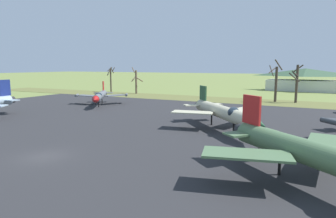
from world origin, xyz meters
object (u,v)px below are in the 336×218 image
at_px(jet_fighter_rear_center, 224,112).
at_px(info_placard_rear_center, 259,149).
at_px(jet_fighter_rear_left, 100,96).
at_px(jet_fighter_rear_right, 321,156).
at_px(visitor_building, 305,80).

xyz_separation_m(jet_fighter_rear_center, info_placard_rear_center, (5.76, -8.54, -1.77)).
relative_size(jet_fighter_rear_left, jet_fighter_rear_right, 0.87).
relative_size(info_placard_rear_center, visitor_building, 0.04).
distance_m(info_placard_rear_center, jet_fighter_rear_right, 8.38).
distance_m(info_placard_rear_center, visitor_building, 77.64).
bearing_deg(jet_fighter_rear_left, jet_fighter_rear_right, -33.78).
relative_size(jet_fighter_rear_center, jet_fighter_rear_right, 0.97).
bearing_deg(jet_fighter_rear_right, jet_fighter_rear_left, 146.22).
bearing_deg(info_placard_rear_center, jet_fighter_rear_right, -53.25).
bearing_deg(info_placard_rear_center, jet_fighter_rear_center, 124.00).
bearing_deg(jet_fighter_rear_right, info_placard_rear_center, 126.75).
distance_m(jet_fighter_rear_center, info_placard_rear_center, 10.46).
distance_m(jet_fighter_rear_center, visitor_building, 69.41).
height_order(info_placard_rear_center, visitor_building, visitor_building).
relative_size(info_placard_rear_center, jet_fighter_rear_left, 0.08).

